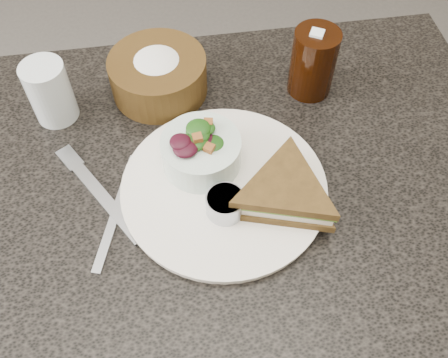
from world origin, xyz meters
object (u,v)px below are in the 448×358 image
salad_bowl (201,148)px  sandwich (285,192)px  cola_glass (314,60)px  dinner_plate (224,188)px  bread_basket (158,70)px  dining_table (212,283)px  dressing_ramekin (225,204)px  water_glass (50,92)px

salad_bowl → sandwich: bearing=-39.1°
salad_bowl → cola_glass: 0.26m
dinner_plate → sandwich: sandwich is taller
sandwich → bread_basket: (-0.16, 0.27, 0.01)m
dining_table → sandwich: size_ratio=5.75×
sandwich → dressing_ramekin: bearing=-161.1°
water_glass → cola_glass: bearing=-0.5°
dressing_ramekin → dining_table: bearing=108.8°
dining_table → cola_glass: 0.52m
dinner_plate → bread_basket: bearing=109.0°
sandwich → water_glass: size_ratio=1.64×
salad_bowl → cola_glass: (0.21, 0.15, 0.02)m
salad_bowl → dinner_plate: bearing=-60.3°
salad_bowl → water_glass: size_ratio=1.14×
dressing_ramekin → sandwich: bearing=1.8°
dinner_plate → dressing_ramekin: (-0.00, -0.04, 0.02)m
dressing_ramekin → water_glass: (-0.25, 0.24, 0.02)m
dinner_plate → sandwich: 0.10m
sandwich → water_glass: 0.41m
dining_table → bread_basket: size_ratio=6.03×
dining_table → salad_bowl: salad_bowl is taller
dinner_plate → water_glass: water_glass is taller
dinner_plate → dining_table: bearing=152.1°
salad_bowl → dressing_ramekin: bearing=-76.1°
cola_glass → water_glass: cola_glass is taller
sandwich → cola_glass: cola_glass is taller
cola_glass → water_glass: size_ratio=1.24×
dinner_plate → cola_glass: size_ratio=2.34×
salad_bowl → water_glass: (-0.23, 0.15, 0.00)m
dinner_plate → cola_glass: (0.18, 0.19, 0.06)m
dining_table → dinner_plate: 0.38m
dinner_plate → salad_bowl: (-0.03, 0.05, 0.04)m
sandwich → salad_bowl: bearing=158.1°
salad_bowl → water_glass: bearing=146.8°
dressing_ramekin → water_glass: size_ratio=0.53×
bread_basket → cola_glass: (0.26, -0.04, 0.02)m
bread_basket → water_glass: size_ratio=1.56×
dining_table → cola_glass: (0.21, 0.18, 0.44)m
dining_table → dinner_plate: bearing=-27.9°
sandwich → dining_table: bearing=170.4°
salad_bowl → bread_basket: bread_basket is taller
bread_basket → cola_glass: cola_glass is taller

